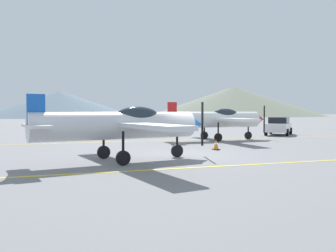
{
  "coord_description": "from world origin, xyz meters",
  "views": [
    {
      "loc": [
        -6.39,
        -15.97,
        2.14
      ],
      "look_at": [
        0.85,
        6.0,
        1.2
      ],
      "focal_mm": 38.23,
      "sensor_mm": 36.0,
      "label": 1
    }
  ],
  "objects_px": {
    "airplane_mid": "(217,119)",
    "traffic_cone_front": "(216,145)",
    "car_sedan": "(279,126)",
    "airplane_near": "(124,125)"
  },
  "relations": [
    {
      "from": "airplane_mid",
      "to": "traffic_cone_front",
      "type": "xyz_separation_m",
      "value": [
        -3.06,
        -6.1,
        -1.29
      ]
    },
    {
      "from": "airplane_mid",
      "to": "car_sedan",
      "type": "bearing_deg",
      "value": 24.35
    },
    {
      "from": "car_sedan",
      "to": "airplane_mid",
      "type": "bearing_deg",
      "value": -155.65
    },
    {
      "from": "airplane_near",
      "to": "car_sedan",
      "type": "relative_size",
      "value": 2.14
    },
    {
      "from": "car_sedan",
      "to": "traffic_cone_front",
      "type": "relative_size",
      "value": 7.41
    },
    {
      "from": "car_sedan",
      "to": "traffic_cone_front",
      "type": "height_order",
      "value": "car_sedan"
    },
    {
      "from": "car_sedan",
      "to": "traffic_cone_front",
      "type": "bearing_deg",
      "value": -138.65
    },
    {
      "from": "car_sedan",
      "to": "airplane_near",
      "type": "bearing_deg",
      "value": -143.1
    },
    {
      "from": "airplane_mid",
      "to": "traffic_cone_front",
      "type": "bearing_deg",
      "value": -116.67
    },
    {
      "from": "airplane_near",
      "to": "traffic_cone_front",
      "type": "height_order",
      "value": "airplane_near"
    }
  ]
}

